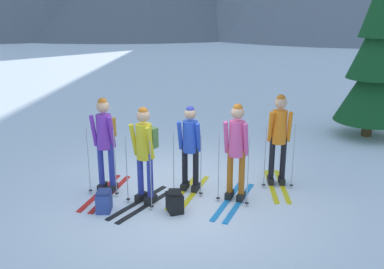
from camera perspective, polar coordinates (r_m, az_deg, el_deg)
name	(u,v)px	position (r m, az deg, el deg)	size (l,w,h in m)	color
ground_plane	(180,194)	(8.24, -1.66, -7.89)	(400.00, 400.00, 0.00)	white
skier_in_purple	(105,139)	(8.16, -11.48, -0.60)	(0.70, 1.74, 1.84)	red
skier_in_yellow	(145,149)	(7.60, -6.29, -1.99)	(1.13, 1.55, 1.78)	black
skier_in_blue	(190,146)	(8.05, -0.26, -1.52)	(0.82, 1.69, 1.68)	yellow
skier_in_pink	(236,148)	(7.68, 5.92, -1.81)	(0.93, 1.73, 1.81)	#1E84D1
skier_in_orange	(279,134)	(8.48, 11.45, 0.06)	(0.61, 1.62, 1.83)	yellow
pine_tree_near	(375,61)	(12.30, 23.15, 8.97)	(1.85, 1.85, 4.46)	#51381E
backpack_on_snow_front	(175,202)	(7.51, -2.31, -8.91)	(0.34, 0.38, 0.38)	black
backpack_on_snow_beside	(104,201)	(7.68, -11.60, -8.66)	(0.24, 0.32, 0.38)	#384C99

